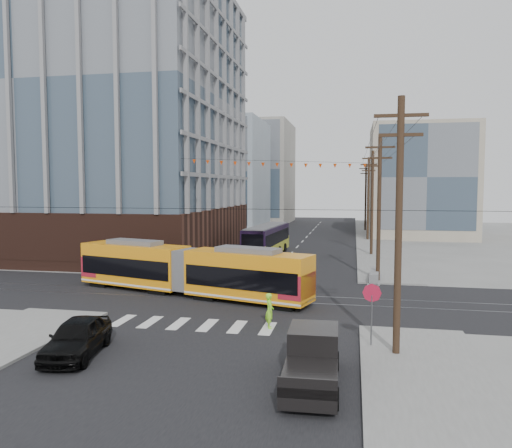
{
  "coord_description": "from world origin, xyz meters",
  "views": [
    {
      "loc": [
        6.64,
        -27.66,
        7.26
      ],
      "look_at": [
        -0.74,
        9.85,
        4.39
      ],
      "focal_mm": 35.0,
      "sensor_mm": 36.0,
      "label": 1
    }
  ],
  "objects": [
    {
      "name": "ground",
      "position": [
        0.0,
        0.0,
        0.0
      ],
      "size": [
        160.0,
        160.0,
        0.0
      ],
      "primitive_type": "plane",
      "color": "slate"
    },
    {
      "name": "office_building",
      "position": [
        -22.0,
        23.0,
        14.3
      ],
      "size": [
        30.0,
        25.0,
        28.6
      ],
      "primitive_type": "cube",
      "color": "#381E16",
      "rests_on": "ground"
    },
    {
      "name": "bg_bldg_nw_near",
      "position": [
        -17.0,
        52.0,
        9.0
      ],
      "size": [
        18.0,
        16.0,
        18.0
      ],
      "primitive_type": "cube",
      "color": "#8C99A5",
      "rests_on": "ground"
    },
    {
      "name": "bg_bldg_ne_near",
      "position": [
        16.0,
        48.0,
        8.0
      ],
      "size": [
        14.0,
        14.0,
        16.0
      ],
      "primitive_type": "cube",
      "color": "gray",
      "rests_on": "ground"
    },
    {
      "name": "bg_bldg_nw_far",
      "position": [
        -14.0,
        72.0,
        10.0
      ],
      "size": [
        16.0,
        18.0,
        20.0
      ],
      "primitive_type": "cube",
      "color": "gray",
      "rests_on": "ground"
    },
    {
      "name": "bg_bldg_ne_far",
      "position": [
        18.0,
        68.0,
        7.0
      ],
      "size": [
        16.0,
        16.0,
        14.0
      ],
      "primitive_type": "cube",
      "color": "#8C99A5",
      "rests_on": "ground"
    },
    {
      "name": "utility_pole_near",
      "position": [
        8.5,
        -6.0,
        5.5
      ],
      "size": [
        0.3,
        0.3,
        11.0
      ],
      "primitive_type": "cylinder",
      "color": "black",
      "rests_on": "ground"
    },
    {
      "name": "utility_pole_far",
      "position": [
        8.5,
        56.0,
        5.5
      ],
      "size": [
        0.3,
        0.3,
        11.0
      ],
      "primitive_type": "cylinder",
      "color": "black",
      "rests_on": "ground"
    },
    {
      "name": "streetcar",
      "position": [
        -4.21,
        3.85,
        1.67
      ],
      "size": [
        17.31,
        7.37,
        3.34
      ],
      "primitive_type": null,
      "rotation": [
        0.0,
        0.0,
        -0.29
      ],
      "color": "orange",
      "rests_on": "ground"
    },
    {
      "name": "city_bus",
      "position": [
        -2.33,
        23.84,
        1.64
      ],
      "size": [
        3.25,
        11.7,
        3.28
      ],
      "primitive_type": null,
      "rotation": [
        0.0,
        0.0,
        -0.07
      ],
      "color": "black",
      "rests_on": "ground"
    },
    {
      "name": "pickup_truck",
      "position": [
        5.21,
        -9.98,
        0.89
      ],
      "size": [
        2.04,
        5.31,
        1.78
      ],
      "primitive_type": null,
      "rotation": [
        0.0,
        0.0,
        0.03
      ],
      "color": "black",
      "rests_on": "ground"
    },
    {
      "name": "black_sedan",
      "position": [
        -4.94,
        -8.6,
        0.81
      ],
      "size": [
        2.74,
        5.05,
        1.63
      ],
      "primitive_type": "imported",
      "rotation": [
        0.0,
        0.0,
        0.18
      ],
      "color": "black",
      "rests_on": "ground"
    },
    {
      "name": "parked_car_silver",
      "position": [
        -4.96,
        11.75,
        0.79
      ],
      "size": [
        3.0,
        5.05,
        1.57
      ],
      "primitive_type": "imported",
      "rotation": [
        0.0,
        0.0,
        3.44
      ],
      "color": "#AEB5C4",
      "rests_on": "ground"
    },
    {
      "name": "parked_car_white",
      "position": [
        -5.29,
        19.61,
        0.66
      ],
      "size": [
        2.63,
        4.82,
        1.33
      ],
      "primitive_type": "imported",
      "rotation": [
        0.0,
        0.0,
        2.96
      ],
      "color": "silver",
      "rests_on": "ground"
    },
    {
      "name": "parked_car_grey",
      "position": [
        -5.24,
        21.9,
        0.67
      ],
      "size": [
        3.41,
        5.26,
        1.35
      ],
      "primitive_type": "imported",
      "rotation": [
        0.0,
        0.0,
        3.4
      ],
      "color": "slate",
      "rests_on": "ground"
    },
    {
      "name": "pedestrian",
      "position": [
        2.47,
        -2.88,
        0.91
      ],
      "size": [
        0.63,
        0.77,
        1.82
      ],
      "primitive_type": "imported",
      "rotation": [
        0.0,
        0.0,
        1.9
      ],
      "color": "#95F32A",
      "rests_on": "ground"
    },
    {
      "name": "stop_sign",
      "position": [
        7.48,
        -5.15,
        1.38
      ],
      "size": [
        0.89,
        0.89,
        2.75
      ],
      "primitive_type": null,
      "rotation": [
        0.0,
        0.0,
        -0.07
      ],
      "color": "#AC1532",
      "rests_on": "ground"
    },
    {
      "name": "jersey_barrier",
      "position": [
        8.3,
        11.49,
        0.41
      ],
      "size": [
        1.28,
        4.2,
        0.83
      ],
      "primitive_type": "cube",
      "rotation": [
        0.0,
        0.0,
        -0.09
      ],
      "color": "#595962",
      "rests_on": "ground"
    }
  ]
}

